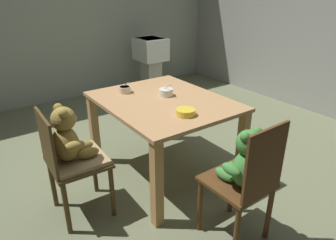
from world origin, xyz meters
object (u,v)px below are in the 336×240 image
(porridge_bowl_white_center, at_px, (166,92))
(porridge_bowl_yellow_near_right, at_px, (186,112))
(teddy_chair_near_right, at_px, (245,169))
(porridge_bowl_cream_near_left, at_px, (125,89))
(dining_table, at_px, (163,113))
(teddy_chair_near_front, at_px, (70,147))
(sink_basin, at_px, (151,57))

(porridge_bowl_white_center, bearing_deg, porridge_bowl_yellow_near_right, -16.57)
(porridge_bowl_yellow_near_right, bearing_deg, teddy_chair_near_right, 0.53)
(porridge_bowl_yellow_near_right, distance_m, porridge_bowl_cream_near_left, 0.74)
(dining_table, bearing_deg, teddy_chair_near_front, -84.83)
(sink_basin, bearing_deg, teddy_chair_near_front, -43.68)
(porridge_bowl_yellow_near_right, distance_m, sink_basin, 2.72)
(dining_table, height_order, sink_basin, sink_basin)
(porridge_bowl_cream_near_left, xyz_separation_m, porridge_bowl_white_center, (0.28, 0.25, 0.00))
(porridge_bowl_yellow_near_right, xyz_separation_m, sink_basin, (-2.42, 1.23, -0.19))
(teddy_chair_near_front, bearing_deg, porridge_bowl_yellow_near_right, -18.37)
(teddy_chair_near_right, height_order, teddy_chair_near_front, teddy_chair_near_right)
(teddy_chair_near_right, bearing_deg, teddy_chair_near_front, 40.75)
(porridge_bowl_white_center, bearing_deg, sink_basin, 150.95)
(teddy_chair_near_right, height_order, porridge_bowl_cream_near_left, teddy_chair_near_right)
(teddy_chair_near_front, height_order, porridge_bowl_yellow_near_right, teddy_chair_near_front)
(dining_table, distance_m, porridge_bowl_white_center, 0.18)
(porridge_bowl_yellow_near_right, height_order, sink_basin, sink_basin)
(teddy_chair_near_right, height_order, sink_basin, teddy_chair_near_right)
(dining_table, xyz_separation_m, porridge_bowl_white_center, (-0.07, 0.08, 0.15))
(teddy_chair_near_right, relative_size, porridge_bowl_cream_near_left, 7.49)
(teddy_chair_near_front, xyz_separation_m, porridge_bowl_yellow_near_right, (0.30, 0.80, 0.18))
(dining_table, height_order, teddy_chair_near_front, teddy_chair_near_front)
(teddy_chair_near_front, bearing_deg, sink_basin, 48.25)
(porridge_bowl_yellow_near_right, bearing_deg, sink_basin, 153.05)
(teddy_chair_near_front, relative_size, porridge_bowl_yellow_near_right, 6.03)
(teddy_chair_near_front, bearing_deg, teddy_chair_near_right, -46.08)
(dining_table, distance_m, sink_basin, 2.36)
(porridge_bowl_white_center, bearing_deg, dining_table, -48.21)
(dining_table, relative_size, porridge_bowl_cream_near_left, 9.81)
(dining_table, xyz_separation_m, teddy_chair_near_front, (0.08, -0.85, -0.03))
(porridge_bowl_yellow_near_right, distance_m, porridge_bowl_white_center, 0.46)
(dining_table, relative_size, teddy_chair_near_front, 1.33)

